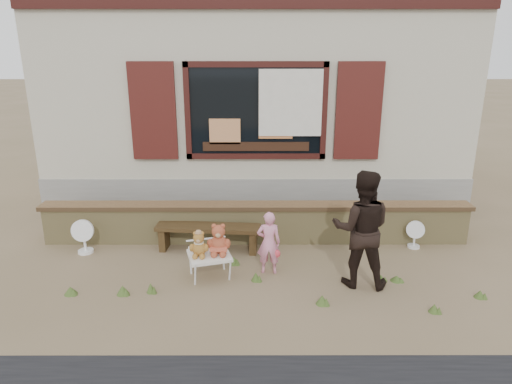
{
  "coord_description": "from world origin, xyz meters",
  "views": [
    {
      "loc": [
        -0.01,
        -6.09,
        3.15
      ],
      "look_at": [
        0.0,
        0.6,
        1.0
      ],
      "focal_mm": 32.0,
      "sensor_mm": 36.0,
      "label": 1
    }
  ],
  "objects_px": {
    "teddy_bear_right": "(219,238)",
    "child": "(269,243)",
    "bench": "(208,232)",
    "adult": "(361,229)",
    "folding_chair": "(209,256)",
    "teddy_bear_left": "(199,243)"
  },
  "relations": [
    {
      "from": "bench",
      "to": "teddy_bear_left",
      "type": "bearing_deg",
      "value": -86.86
    },
    {
      "from": "folding_chair",
      "to": "adult",
      "type": "xyz_separation_m",
      "value": [
        2.07,
        -0.19,
        0.49
      ]
    },
    {
      "from": "folding_chair",
      "to": "teddy_bear_left",
      "type": "xyz_separation_m",
      "value": [
        -0.13,
        -0.04,
        0.22
      ]
    },
    {
      "from": "teddy_bear_right",
      "to": "child",
      "type": "xyz_separation_m",
      "value": [
        0.71,
        0.1,
        -0.11
      ]
    },
    {
      "from": "adult",
      "to": "teddy_bear_left",
      "type": "bearing_deg",
      "value": 6.7
    },
    {
      "from": "bench",
      "to": "adult",
      "type": "xyz_separation_m",
      "value": [
        2.17,
        -1.08,
        0.5
      ]
    },
    {
      "from": "teddy_bear_left",
      "to": "teddy_bear_right",
      "type": "distance_m",
      "value": 0.28
    },
    {
      "from": "bench",
      "to": "folding_chair",
      "type": "height_order",
      "value": "bench"
    },
    {
      "from": "child",
      "to": "adult",
      "type": "distance_m",
      "value": 1.32
    },
    {
      "from": "bench",
      "to": "adult",
      "type": "relative_size",
      "value": 1.03
    },
    {
      "from": "teddy_bear_right",
      "to": "bench",
      "type": "bearing_deg",
      "value": 89.49
    },
    {
      "from": "bench",
      "to": "teddy_bear_right",
      "type": "relative_size",
      "value": 3.7
    },
    {
      "from": "bench",
      "to": "folding_chair",
      "type": "relative_size",
      "value": 2.43
    },
    {
      "from": "teddy_bear_left",
      "to": "teddy_bear_right",
      "type": "relative_size",
      "value": 0.81
    },
    {
      "from": "teddy_bear_right",
      "to": "teddy_bear_left",
      "type": "bearing_deg",
      "value": 180.0
    },
    {
      "from": "adult",
      "to": "child",
      "type": "bearing_deg",
      "value": -4.28
    },
    {
      "from": "teddy_bear_left",
      "to": "child",
      "type": "height_order",
      "value": "child"
    },
    {
      "from": "folding_chair",
      "to": "teddy_bear_right",
      "type": "xyz_separation_m",
      "value": [
        0.13,
        0.04,
        0.26
      ]
    },
    {
      "from": "teddy_bear_left",
      "to": "bench",
      "type": "bearing_deg",
      "value": 71.97
    },
    {
      "from": "teddy_bear_left",
      "to": "child",
      "type": "distance_m",
      "value": 0.99
    },
    {
      "from": "folding_chair",
      "to": "teddy_bear_left",
      "type": "relative_size",
      "value": 1.88
    },
    {
      "from": "bench",
      "to": "teddy_bear_left",
      "type": "height_order",
      "value": "teddy_bear_left"
    }
  ]
}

